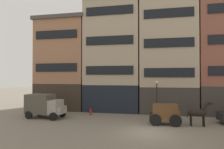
% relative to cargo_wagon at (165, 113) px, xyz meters
% --- Properties ---
extents(ground_plane, '(120.00, 120.00, 0.00)m').
position_rel_cargo_wagon_xyz_m(ground_plane, '(-1.67, -2.96, -1.15)').
color(ground_plane, slate).
extents(building_far_left, '(7.52, 7.15, 12.98)m').
position_rel_cargo_wagon_xyz_m(building_far_left, '(-13.74, 7.90, 5.38)').
color(building_far_left, '#33281E').
rests_on(building_far_left, ground_plane).
extents(building_center_left, '(7.74, 7.15, 15.39)m').
position_rel_cargo_wagon_xyz_m(building_center_left, '(-6.46, 7.89, 6.59)').
color(building_center_left, black).
rests_on(building_center_left, ground_plane).
extents(building_center_right, '(7.40, 7.15, 18.04)m').
position_rel_cargo_wagon_xyz_m(building_center_right, '(0.76, 7.89, 7.91)').
color(building_center_right, '#38332D').
rests_on(building_center_right, ground_plane).
extents(cargo_wagon, '(2.90, 1.51, 1.98)m').
position_rel_cargo_wagon_xyz_m(cargo_wagon, '(0.00, 0.00, 0.00)').
color(cargo_wagon, brown).
rests_on(cargo_wagon, ground_plane).
extents(draft_horse, '(2.34, 0.60, 2.30)m').
position_rel_cargo_wagon_xyz_m(draft_horse, '(2.95, -0.00, 0.12)').
color(draft_horse, black).
rests_on(draft_horse, ground_plane).
extents(delivery_truck_far, '(4.46, 2.38, 2.62)m').
position_rel_cargo_wagon_xyz_m(delivery_truck_far, '(-12.99, 0.56, 0.28)').
color(delivery_truck_far, gray).
rests_on(delivery_truck_far, ground_plane).
extents(streetlamp_curbside, '(0.32, 0.32, 4.12)m').
position_rel_cargo_wagon_xyz_m(streetlamp_curbside, '(-0.67, 3.29, 1.52)').
color(streetlamp_curbside, black).
rests_on(streetlamp_curbside, ground_plane).
extents(fire_hydrant_curbside, '(0.24, 0.24, 0.83)m').
position_rel_cargo_wagon_xyz_m(fire_hydrant_curbside, '(-8.41, 2.98, -0.72)').
color(fire_hydrant_curbside, maroon).
rests_on(fire_hydrant_curbside, ground_plane).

